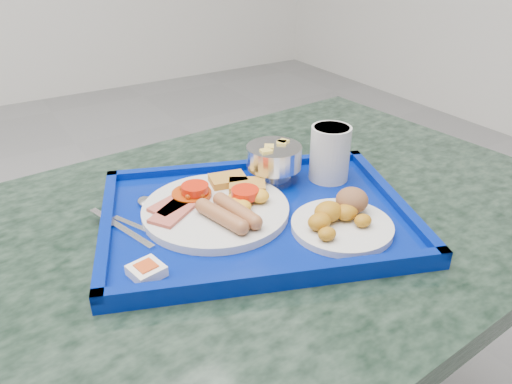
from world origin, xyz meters
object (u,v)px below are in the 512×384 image
at_px(tray, 256,216).
at_px(table, 255,300).
at_px(juice_cup, 330,152).
at_px(fruit_bowl, 274,158).
at_px(bread_plate, 342,218).
at_px(main_plate, 218,206).

bearing_deg(tray, table, 61.15).
height_order(tray, juice_cup, juice_cup).
xyz_separation_m(table, fruit_bowl, (0.08, 0.07, 0.25)).
xyz_separation_m(tray, fruit_bowl, (0.09, 0.09, 0.05)).
bearing_deg(table, bread_plate, -56.97).
distance_m(tray, juice_cup, 0.20).
distance_m(table, tray, 0.20).
bearing_deg(main_plate, bread_plate, -44.65).
relative_size(main_plate, juice_cup, 2.37).
bearing_deg(main_plate, table, -14.86).
relative_size(fruit_bowl, juice_cup, 0.99).
bearing_deg(main_plate, fruit_bowl, 19.44).
height_order(tray, bread_plate, bread_plate).
bearing_deg(bread_plate, tray, 130.66).
bearing_deg(fruit_bowl, juice_cup, -28.06).
distance_m(fruit_bowl, juice_cup, 0.10).
bearing_deg(bread_plate, fruit_bowl, 89.96).
relative_size(tray, fruit_bowl, 5.87).
xyz_separation_m(tray, juice_cup, (0.18, 0.04, 0.06)).
distance_m(table, main_plate, 0.23).
relative_size(tray, bread_plate, 3.72).
distance_m(tray, bread_plate, 0.14).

